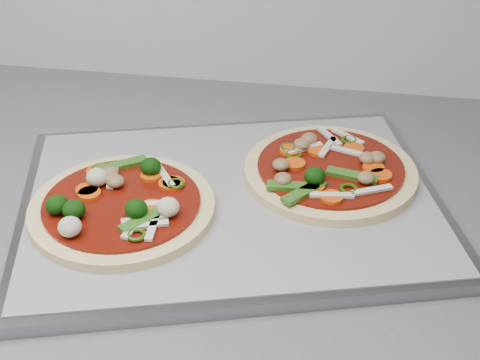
# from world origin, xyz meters

# --- Properties ---
(baking_tray) EXTENTS (0.55, 0.46, 0.02)m
(baking_tray) POSITION_xyz_m (-0.72, 1.27, 0.91)
(baking_tray) COLOR gray
(baking_tray) RESTS_ON countertop
(parchment) EXTENTS (0.52, 0.44, 0.00)m
(parchment) POSITION_xyz_m (-0.72, 1.27, 0.92)
(parchment) COLOR gray
(parchment) RESTS_ON baking_tray
(pizza_left) EXTENTS (0.27, 0.27, 0.03)m
(pizza_left) POSITION_xyz_m (-0.83, 1.22, 0.93)
(pizza_left) COLOR #F1D684
(pizza_left) RESTS_ON parchment
(pizza_right) EXTENTS (0.24, 0.24, 0.03)m
(pizza_right) POSITION_xyz_m (-0.61, 1.33, 0.93)
(pizza_right) COLOR #F1D684
(pizza_right) RESTS_ON parchment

